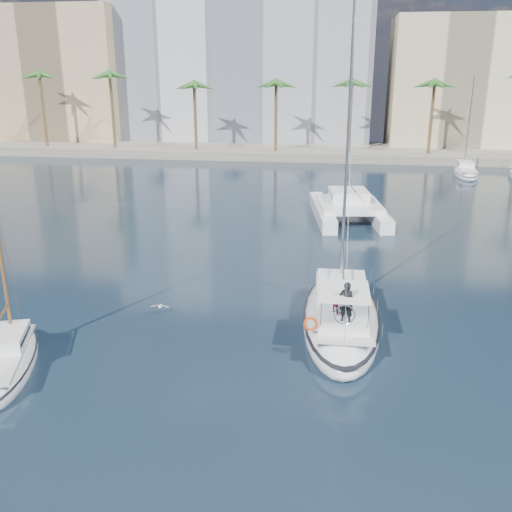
# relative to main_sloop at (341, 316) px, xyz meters

# --- Properties ---
(ground) EXTENTS (160.00, 160.00, 0.00)m
(ground) POSITION_rel_main_sloop_xyz_m (-5.04, -1.41, -0.54)
(ground) COLOR black
(ground) RESTS_ON ground
(quay) EXTENTS (120.00, 14.00, 1.20)m
(quay) POSITION_rel_main_sloop_xyz_m (-5.04, 59.59, 0.06)
(quay) COLOR gray
(quay) RESTS_ON ground
(building_modern) EXTENTS (42.00, 16.00, 28.00)m
(building_modern) POSITION_rel_main_sloop_xyz_m (-17.04, 71.59, 13.46)
(building_modern) COLOR silver
(building_modern) RESTS_ON ground
(building_tan_left) EXTENTS (22.00, 14.00, 22.00)m
(building_tan_left) POSITION_rel_main_sloop_xyz_m (-47.04, 67.59, 10.46)
(building_tan_left) COLOR tan
(building_tan_left) RESTS_ON ground
(building_beige) EXTENTS (20.00, 14.00, 20.00)m
(building_beige) POSITION_rel_main_sloop_xyz_m (16.96, 68.59, 9.46)
(building_beige) COLOR beige
(building_beige) RESTS_ON ground
(palm_left) EXTENTS (3.60, 3.60, 12.30)m
(palm_left) POSITION_rel_main_sloop_xyz_m (-39.04, 55.59, 9.74)
(palm_left) COLOR brown
(palm_left) RESTS_ON ground
(palm_centre) EXTENTS (3.60, 3.60, 12.30)m
(palm_centre) POSITION_rel_main_sloop_xyz_m (-5.04, 55.59, 9.74)
(palm_centre) COLOR brown
(palm_centre) RESTS_ON ground
(main_sloop) EXTENTS (4.11, 12.10, 17.83)m
(main_sloop) POSITION_rel_main_sloop_xyz_m (0.00, 0.00, 0.00)
(main_sloop) COLOR white
(main_sloop) RESTS_ON ground
(small_sloop) EXTENTS (4.54, 7.73, 10.59)m
(small_sloop) POSITION_rel_main_sloop_xyz_m (-14.34, -6.72, -0.14)
(small_sloop) COLOR white
(small_sloop) RESTS_ON ground
(catamaran) EXTENTS (7.30, 12.11, 16.70)m
(catamaran) POSITION_rel_main_sloop_xyz_m (0.52, 22.35, 0.59)
(catamaran) COLOR white
(catamaran) RESTS_ON ground
(seagull) EXTENTS (0.99, 0.43, 0.18)m
(seagull) POSITION_rel_main_sloop_xyz_m (-9.49, -0.14, -0.02)
(seagull) COLOR silver
(seagull) RESTS_ON ground
(moored_yacht_a) EXTENTS (3.37, 9.52, 11.90)m
(moored_yacht_a) POSITION_rel_main_sloop_xyz_m (14.96, 45.59, -0.54)
(moored_yacht_a) COLOR white
(moored_yacht_a) RESTS_ON ground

